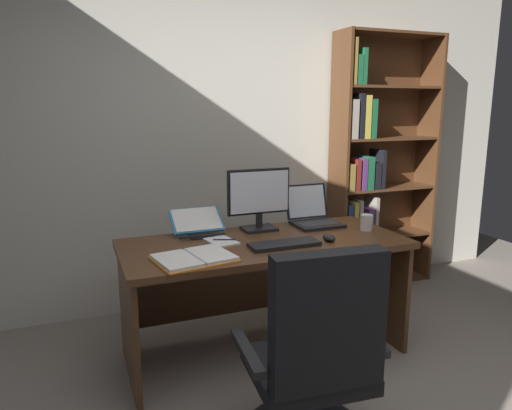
{
  "coord_description": "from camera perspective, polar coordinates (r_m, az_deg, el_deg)",
  "views": [
    {
      "loc": [
        -1.3,
        -1.47,
        1.55
      ],
      "look_at": [
        -0.31,
        1.04,
        0.98
      ],
      "focal_mm": 33.11,
      "sensor_mm": 36.0,
      "label": 1
    }
  ],
  "objects": [
    {
      "name": "open_binder",
      "position": [
        2.56,
        -7.48,
        -6.35
      ],
      "size": [
        0.45,
        0.38,
        0.02
      ],
      "rotation": [
        0.0,
        0.0,
        0.18
      ],
      "color": "orange",
      "rests_on": "desk"
    },
    {
      "name": "bookshelf",
      "position": [
        4.16,
        13.84,
        3.75
      ],
      "size": [
        0.93,
        0.29,
        2.14
      ],
      "color": "#4C2D19",
      "rests_on": "ground"
    },
    {
      "name": "monitor",
      "position": [
        3.09,
        0.35,
        0.58
      ],
      "size": [
        0.43,
        0.16,
        0.41
      ],
      "color": "black",
      "rests_on": "desk"
    },
    {
      "name": "office_chair",
      "position": [
        2.18,
        7.1,
        -19.32
      ],
      "size": [
        0.64,
        0.6,
        1.0
      ],
      "rotation": [
        0.0,
        0.0,
        -0.09
      ],
      "color": "black",
      "rests_on": "ground"
    },
    {
      "name": "computer_mouse",
      "position": [
        2.91,
        8.82,
        -3.94
      ],
      "size": [
        0.06,
        0.1,
        0.04
      ],
      "primitive_type": "ellipsoid",
      "color": "black",
      "rests_on": "desk"
    },
    {
      "name": "pen",
      "position": [
        2.87,
        -3.82,
        -4.19
      ],
      "size": [
        0.13,
        0.06,
        0.01
      ],
      "primitive_type": "cylinder",
      "rotation": [
        0.0,
        1.57,
        -0.38
      ],
      "color": "navy",
      "rests_on": "notepad"
    },
    {
      "name": "keyboard",
      "position": [
        2.78,
        3.45,
        -4.77
      ],
      "size": [
        0.42,
        0.15,
        0.02
      ],
      "primitive_type": "cube",
      "color": "black",
      "rests_on": "desk"
    },
    {
      "name": "wall_back",
      "position": [
        3.8,
        -1.59,
        10.34
      ],
      "size": [
        5.1,
        0.12,
        2.9
      ],
      "primitive_type": "cube",
      "color": "beige",
      "rests_on": "ground"
    },
    {
      "name": "laptop",
      "position": [
        3.3,
        6.95,
        -1.36
      ],
      "size": [
        0.32,
        0.33,
        0.26
      ],
      "color": "black",
      "rests_on": "desk"
    },
    {
      "name": "desk",
      "position": [
        3.02,
        0.46,
        -7.59
      ],
      "size": [
        1.73,
        0.76,
        0.74
      ],
      "color": "#4C2D19",
      "rests_on": "ground"
    },
    {
      "name": "coffee_mug",
      "position": [
        3.2,
        13.21,
        -2.07
      ],
      "size": [
        0.08,
        0.08,
        0.11
      ],
      "primitive_type": "cylinder",
      "color": "silver",
      "rests_on": "desk"
    },
    {
      "name": "reading_stand_with_book",
      "position": [
        3.04,
        -7.1,
        -2.11
      ],
      "size": [
        0.33,
        0.25,
        0.15
      ],
      "color": "black",
      "rests_on": "desk"
    },
    {
      "name": "notepad",
      "position": [
        2.86,
        -4.2,
        -4.4
      ],
      "size": [
        0.18,
        0.23,
        0.01
      ],
      "primitive_type": "cube",
      "rotation": [
        0.0,
        0.0,
        0.18
      ],
      "color": "silver",
      "rests_on": "desk"
    }
  ]
}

